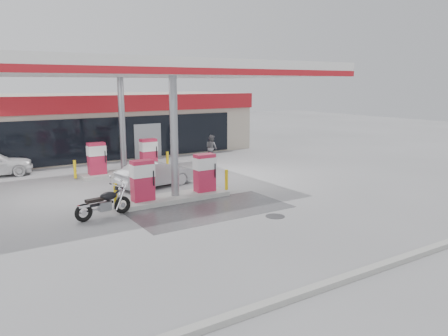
# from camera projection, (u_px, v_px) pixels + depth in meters

# --- Properties ---
(ground) EXTENTS (90.00, 90.00, 0.00)m
(ground) POSITION_uv_depth(u_px,v_px,m) (199.00, 212.00, 16.27)
(ground) COLOR gray
(ground) RESTS_ON ground
(wet_patch) EXTENTS (6.00, 3.00, 0.00)m
(wet_patch) POSITION_uv_depth(u_px,v_px,m) (211.00, 209.00, 16.53)
(wet_patch) COLOR #4C4C4F
(wet_patch) RESTS_ON ground
(drain_cover) EXTENTS (0.70, 0.70, 0.01)m
(drain_cover) POSITION_uv_depth(u_px,v_px,m) (275.00, 216.00, 15.67)
(drain_cover) COLOR #38383A
(drain_cover) RESTS_ON ground
(kerb) EXTENTS (28.00, 0.25, 0.15)m
(kerb) POSITION_uv_depth(u_px,v_px,m) (343.00, 280.00, 10.47)
(kerb) COLOR gray
(kerb) RESTS_ON ground
(store_building) EXTENTS (22.00, 8.22, 4.00)m
(store_building) POSITION_uv_depth(u_px,v_px,m) (81.00, 124.00, 29.06)
(store_building) COLOR #B4A997
(store_building) RESTS_ON ground
(canopy) EXTENTS (16.00, 10.02, 5.51)m
(canopy) POSITION_uv_depth(u_px,v_px,m) (143.00, 70.00, 19.39)
(canopy) COLOR silver
(canopy) RESTS_ON ground
(pump_island_near) EXTENTS (5.14, 1.30, 1.78)m
(pump_island_near) POSITION_uv_depth(u_px,v_px,m) (175.00, 183.00, 17.78)
(pump_island_near) COLOR #9E9E99
(pump_island_near) RESTS_ON ground
(pump_island_far) EXTENTS (5.14, 1.30, 1.78)m
(pump_island_far) POSITION_uv_depth(u_px,v_px,m) (124.00, 161.00, 22.74)
(pump_island_far) COLOR #9E9E99
(pump_island_far) RESTS_ON ground
(parked_motorcycle) EXTENTS (2.13, 0.81, 1.10)m
(parked_motorcycle) POSITION_uv_depth(u_px,v_px,m) (104.00, 204.00, 15.49)
(parked_motorcycle) COLOR black
(parked_motorcycle) RESTS_ON ground
(attendant) EXTENTS (0.72, 0.87, 1.61)m
(attendant) POSITION_uv_depth(u_px,v_px,m) (212.00, 148.00, 26.70)
(attendant) COLOR #545459
(attendant) RESTS_ON ground
(hatchback_silver) EXTENTS (3.79, 1.84, 1.20)m
(hatchback_silver) POSITION_uv_depth(u_px,v_px,m) (155.00, 174.00, 20.12)
(hatchback_silver) COLOR #A0A3A8
(hatchback_silver) RESTS_ON ground
(parked_car_right) EXTENTS (4.62, 2.73, 1.20)m
(parked_car_right) POSITION_uv_depth(u_px,v_px,m) (161.00, 145.00, 29.50)
(parked_car_right) COLOR #B3B6BC
(parked_car_right) RESTS_ON ground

